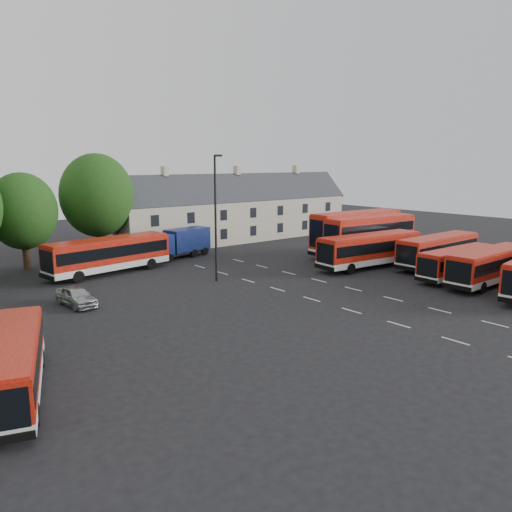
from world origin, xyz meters
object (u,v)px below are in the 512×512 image
at_px(bus_west, 12,361).
at_px(silver_car, 76,296).
at_px(bus_dd_south, 370,235).
at_px(box_truck, 181,242).
at_px(lamppost, 216,215).

relative_size(bus_west, silver_car, 2.39).
xyz_separation_m(bus_dd_south, box_truck, (-15.73, 13.85, -0.90)).
height_order(box_truck, lamppost, lamppost).
bearing_deg(bus_dd_south, lamppost, 179.11).
bearing_deg(bus_west, lamppost, -39.68).
xyz_separation_m(bus_west, silver_car, (7.45, 12.72, -0.97)).
distance_m(box_truck, silver_car, 19.87).
bearing_deg(box_truck, bus_dd_south, -53.06).
distance_m(bus_west, silver_car, 14.77).
xyz_separation_m(silver_car, lamppost, (12.64, -0.11, 5.25)).
xyz_separation_m(bus_west, box_truck, (23.50, 24.39, 0.09)).
bearing_deg(silver_car, bus_west, -125.61).
bearing_deg(lamppost, silver_car, 179.50).
distance_m(box_truck, lamppost, 12.96).
bearing_deg(box_truck, bus_west, -145.62).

